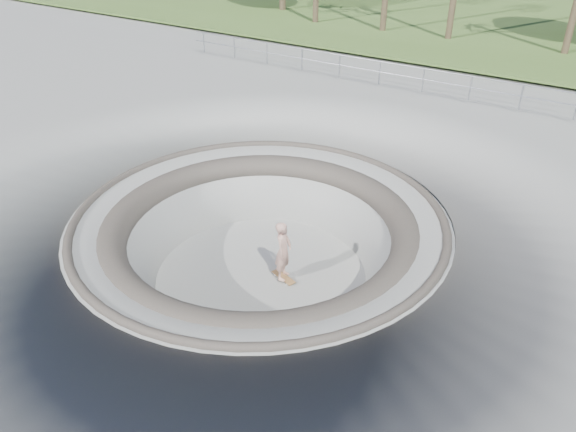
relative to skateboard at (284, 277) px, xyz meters
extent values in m
plane|color=gray|center=(-0.70, -0.11, 1.83)|extent=(180.00, 180.00, 0.00)
torus|color=gray|center=(-0.70, -0.11, -0.17)|extent=(14.00, 14.00, 4.00)
cylinder|color=gray|center=(-0.70, -0.11, -0.12)|extent=(6.60, 6.60, 0.10)
torus|color=#4F473F|center=(-0.70, -0.11, 1.81)|extent=(10.24, 10.24, 0.24)
torus|color=#4F473F|center=(-0.70, -0.11, 1.38)|extent=(8.91, 8.91, 0.81)
cube|color=#435F26|center=(-0.70, 33.89, 2.05)|extent=(180.00, 36.00, 0.12)
ellipsoid|color=brown|center=(-22.70, 54.89, -4.60)|extent=(50.40, 36.00, 23.40)
cylinder|color=gray|center=(-0.70, 11.89, 3.00)|extent=(25.00, 0.05, 0.05)
cylinder|color=gray|center=(-0.70, 11.89, 2.55)|extent=(25.00, 0.05, 0.05)
cube|color=#97623C|center=(0.00, 0.00, 0.01)|extent=(0.88, 0.50, 0.02)
cylinder|color=silver|center=(0.00, 0.00, -0.03)|extent=(0.09, 0.18, 0.04)
cylinder|color=silver|center=(0.00, 0.00, -0.03)|extent=(0.09, 0.18, 0.04)
cylinder|color=white|center=(0.00, 0.00, -0.04)|extent=(0.07, 0.05, 0.07)
cylinder|color=white|center=(0.00, 0.00, -0.04)|extent=(0.07, 0.05, 0.07)
cylinder|color=white|center=(0.00, 0.00, -0.04)|extent=(0.07, 0.05, 0.07)
cylinder|color=white|center=(0.00, 0.00, -0.04)|extent=(0.07, 0.05, 0.07)
imported|color=tan|center=(0.00, 0.00, 0.91)|extent=(0.57, 0.74, 1.79)
camera|label=1|loc=(7.05, -10.74, 9.71)|focal=35.00mm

